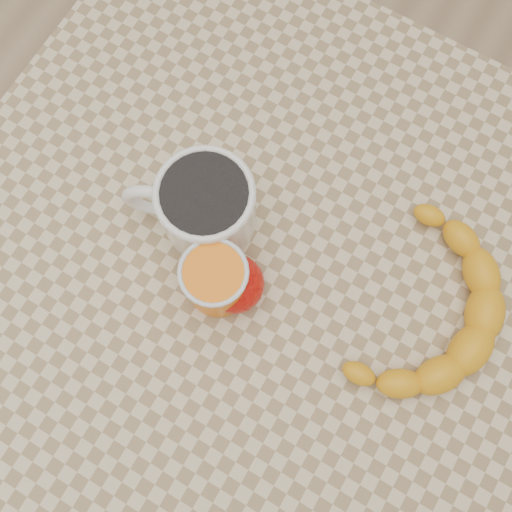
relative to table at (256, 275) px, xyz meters
The scene contains 6 objects.
ground 0.66m from the table, ahead, with size 3.00×3.00×0.00m, color tan.
table is the anchor object (origin of this frame).
coffee_mug 0.16m from the table, 169.15° to the left, with size 0.17×0.15×0.10m.
orange_juice_glass 0.14m from the table, 112.16° to the right, with size 0.08×0.08×0.09m.
apple 0.13m from the table, 94.31° to the right, with size 0.09×0.09×0.06m.
banana 0.24m from the table, 11.48° to the left, with size 0.22×0.30×0.05m, color orange, non-canonical shape.
Camera 1 is at (0.09, -0.15, 1.42)m, focal length 40.00 mm.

